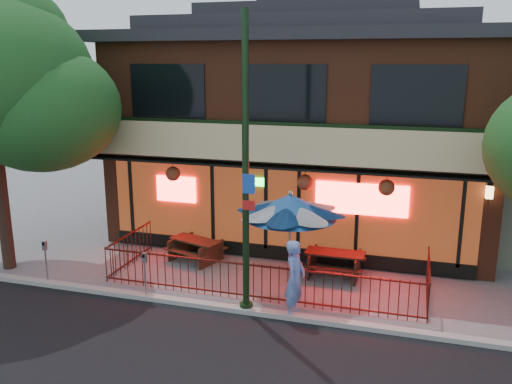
% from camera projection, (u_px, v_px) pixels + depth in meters
% --- Properties ---
extents(ground, '(80.00, 80.00, 0.00)m').
position_uv_depth(ground, '(251.00, 304.00, 13.50)').
color(ground, gray).
rests_on(ground, ground).
extents(curb, '(80.00, 0.25, 0.12)m').
position_uv_depth(curb, '(245.00, 310.00, 13.02)').
color(curb, '#999993').
rests_on(curb, ground).
extents(restaurant_building, '(12.96, 9.49, 8.05)m').
position_uv_depth(restaurant_building, '(310.00, 112.00, 19.13)').
color(restaurant_building, brown).
rests_on(restaurant_building, ground).
extents(patio_fence, '(8.44, 2.62, 1.00)m').
position_uv_depth(patio_fence, '(257.00, 273.00, 13.82)').
color(patio_fence, '#46140F').
rests_on(patio_fence, ground).
extents(street_light, '(0.43, 0.32, 7.00)m').
position_uv_depth(street_light, '(246.00, 184.00, 12.37)').
color(street_light, black).
rests_on(street_light, ground).
extents(picnic_table_left, '(1.85, 1.62, 0.67)m').
position_uv_depth(picnic_table_left, '(196.00, 247.00, 16.32)').
color(picnic_table_left, '#3B2415').
rests_on(picnic_table_left, ground).
extents(picnic_table_right, '(1.66, 1.28, 0.70)m').
position_uv_depth(picnic_table_right, '(335.00, 260.00, 15.15)').
color(picnic_table_right, '#321A11').
rests_on(picnic_table_right, ground).
extents(patio_umbrella, '(2.37, 2.37, 2.71)m').
position_uv_depth(patio_umbrella, '(290.00, 206.00, 13.73)').
color(patio_umbrella, gray).
rests_on(patio_umbrella, ground).
extents(pedestrian, '(0.54, 0.74, 1.89)m').
position_uv_depth(pedestrian, '(295.00, 279.00, 12.62)').
color(pedestrian, '#627EC5').
rests_on(pedestrian, ground).
extents(parking_meter_near, '(0.12, 0.11, 1.24)m').
position_uv_depth(parking_meter_near, '(145.00, 268.00, 13.59)').
color(parking_meter_near, gray).
rests_on(parking_meter_near, ground).
extents(parking_meter_far, '(0.11, 0.10, 1.23)m').
position_uv_depth(parking_meter_far, '(45.00, 255.00, 14.50)').
color(parking_meter_far, gray).
rests_on(parking_meter_far, ground).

